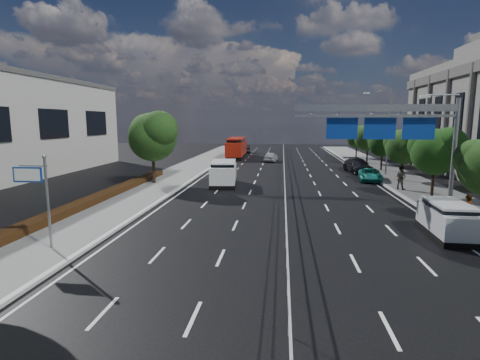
{
  "coord_description": "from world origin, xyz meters",
  "views": [
    {
      "loc": [
        -0.27,
        -15.08,
        5.78
      ],
      "look_at": [
        -2.66,
        6.16,
        2.4
      ],
      "focal_mm": 28.0,
      "sensor_mm": 36.0,
      "label": 1
    }
  ],
  "objects_px": {
    "overhead_gantry": "(392,124)",
    "red_bus": "(237,147)",
    "silver_minivan": "(448,220)",
    "pedestrian_a": "(467,211)",
    "near_car_silver": "(271,157)",
    "near_car_dark": "(246,149)",
    "parked_car_dark": "(358,166)",
    "pedestrian_b": "(401,178)",
    "parked_car_teal": "(370,175)",
    "white_minivan": "(224,173)",
    "toilet_sign": "(37,186)"
  },
  "relations": [
    {
      "from": "red_bus",
      "to": "near_car_dark",
      "type": "distance_m",
      "value": 8.83
    },
    {
      "from": "near_car_silver",
      "to": "parked_car_dark",
      "type": "bearing_deg",
      "value": 141.88
    },
    {
      "from": "near_car_dark",
      "to": "parked_car_teal",
      "type": "height_order",
      "value": "near_car_dark"
    },
    {
      "from": "silver_minivan",
      "to": "overhead_gantry",
      "type": "bearing_deg",
      "value": 105.22
    },
    {
      "from": "overhead_gantry",
      "to": "red_bus",
      "type": "relative_size",
      "value": 0.98
    },
    {
      "from": "near_car_dark",
      "to": "parked_car_dark",
      "type": "relative_size",
      "value": 0.84
    },
    {
      "from": "parked_car_teal",
      "to": "overhead_gantry",
      "type": "bearing_deg",
      "value": -89.65
    },
    {
      "from": "near_car_silver",
      "to": "near_car_dark",
      "type": "height_order",
      "value": "near_car_dark"
    },
    {
      "from": "overhead_gantry",
      "to": "parked_car_dark",
      "type": "height_order",
      "value": "overhead_gantry"
    },
    {
      "from": "white_minivan",
      "to": "parked_car_dark",
      "type": "distance_m",
      "value": 17.19
    },
    {
      "from": "white_minivan",
      "to": "pedestrian_b",
      "type": "xyz_separation_m",
      "value": [
        15.09,
        -1.04,
        0.03
      ]
    },
    {
      "from": "overhead_gantry",
      "to": "parked_car_teal",
      "type": "bearing_deg",
      "value": 82.56
    },
    {
      "from": "pedestrian_a",
      "to": "pedestrian_b",
      "type": "bearing_deg",
      "value": -101.52
    },
    {
      "from": "white_minivan",
      "to": "parked_car_teal",
      "type": "bearing_deg",
      "value": 10.44
    },
    {
      "from": "toilet_sign",
      "to": "overhead_gantry",
      "type": "bearing_deg",
      "value": 29.6
    },
    {
      "from": "near_car_silver",
      "to": "pedestrian_a",
      "type": "relative_size",
      "value": 2.26
    },
    {
      "from": "overhead_gantry",
      "to": "red_bus",
      "type": "xyz_separation_m",
      "value": [
        -14.24,
        34.33,
        -3.98
      ]
    },
    {
      "from": "toilet_sign",
      "to": "pedestrian_a",
      "type": "height_order",
      "value": "toilet_sign"
    },
    {
      "from": "parked_car_dark",
      "to": "red_bus",
      "type": "bearing_deg",
      "value": 127.73
    },
    {
      "from": "pedestrian_a",
      "to": "pedestrian_b",
      "type": "distance_m",
      "value": 11.41
    },
    {
      "from": "near_car_silver",
      "to": "pedestrian_b",
      "type": "xyz_separation_m",
      "value": [
        11.44,
        -21.78,
        0.44
      ]
    },
    {
      "from": "near_car_silver",
      "to": "white_minivan",
      "type": "bearing_deg",
      "value": 87.81
    },
    {
      "from": "white_minivan",
      "to": "near_car_dark",
      "type": "height_order",
      "value": "white_minivan"
    },
    {
      "from": "overhead_gantry",
      "to": "near_car_silver",
      "type": "height_order",
      "value": "overhead_gantry"
    },
    {
      "from": "overhead_gantry",
      "to": "parked_car_dark",
      "type": "distance_m",
      "value": 18.96
    },
    {
      "from": "overhead_gantry",
      "to": "near_car_silver",
      "type": "bearing_deg",
      "value": 106.62
    },
    {
      "from": "silver_minivan",
      "to": "pedestrian_a",
      "type": "xyz_separation_m",
      "value": [
        1.49,
        1.3,
        0.17
      ]
    },
    {
      "from": "overhead_gantry",
      "to": "silver_minivan",
      "type": "bearing_deg",
      "value": -76.64
    },
    {
      "from": "overhead_gantry",
      "to": "white_minivan",
      "type": "height_order",
      "value": "overhead_gantry"
    },
    {
      "from": "near_car_silver",
      "to": "parked_car_teal",
      "type": "height_order",
      "value": "near_car_silver"
    },
    {
      "from": "red_bus",
      "to": "pedestrian_a",
      "type": "bearing_deg",
      "value": -67.23
    },
    {
      "from": "red_bus",
      "to": "pedestrian_a",
      "type": "relative_size",
      "value": 5.92
    },
    {
      "from": "overhead_gantry",
      "to": "red_bus",
      "type": "height_order",
      "value": "overhead_gantry"
    },
    {
      "from": "toilet_sign",
      "to": "parked_car_teal",
      "type": "height_order",
      "value": "toilet_sign"
    },
    {
      "from": "parked_car_teal",
      "to": "parked_car_dark",
      "type": "height_order",
      "value": "parked_car_dark"
    },
    {
      "from": "overhead_gantry",
      "to": "near_car_silver",
      "type": "relative_size",
      "value": 2.56
    },
    {
      "from": "parked_car_teal",
      "to": "parked_car_dark",
      "type": "xyz_separation_m",
      "value": [
        0.0,
        6.32,
        0.17
      ]
    },
    {
      "from": "red_bus",
      "to": "parked_car_dark",
      "type": "xyz_separation_m",
      "value": [
        15.8,
        -16.06,
        -0.85
      ]
    },
    {
      "from": "near_car_silver",
      "to": "near_car_dark",
      "type": "distance_m",
      "value": 15.22
    },
    {
      "from": "near_car_dark",
      "to": "silver_minivan",
      "type": "height_order",
      "value": "silver_minivan"
    },
    {
      "from": "near_car_dark",
      "to": "silver_minivan",
      "type": "xyz_separation_m",
      "value": [
        14.97,
        -48.85,
        0.12
      ]
    },
    {
      "from": "pedestrian_b",
      "to": "red_bus",
      "type": "bearing_deg",
      "value": -15.43
    },
    {
      "from": "parked_car_teal",
      "to": "pedestrian_b",
      "type": "xyz_separation_m",
      "value": [
        1.3,
        -4.99,
        0.51
      ]
    },
    {
      "from": "silver_minivan",
      "to": "parked_car_dark",
      "type": "distance_m",
      "value": 24.03
    },
    {
      "from": "silver_minivan",
      "to": "parked_car_dark",
      "type": "height_order",
      "value": "silver_minivan"
    },
    {
      "from": "red_bus",
      "to": "silver_minivan",
      "type": "bearing_deg",
      "value": -69.75
    },
    {
      "from": "red_bus",
      "to": "pedestrian_a",
      "type": "distance_m",
      "value": 42.4
    },
    {
      "from": "white_minivan",
      "to": "parked_car_teal",
      "type": "xyz_separation_m",
      "value": [
        13.79,
        3.95,
        -0.48
      ]
    },
    {
      "from": "red_bus",
      "to": "pedestrian_b",
      "type": "xyz_separation_m",
      "value": [
        17.1,
        -27.38,
        -0.51
      ]
    },
    {
      "from": "white_minivan",
      "to": "parked_car_dark",
      "type": "xyz_separation_m",
      "value": [
        13.79,
        10.27,
        -0.32
      ]
    }
  ]
}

